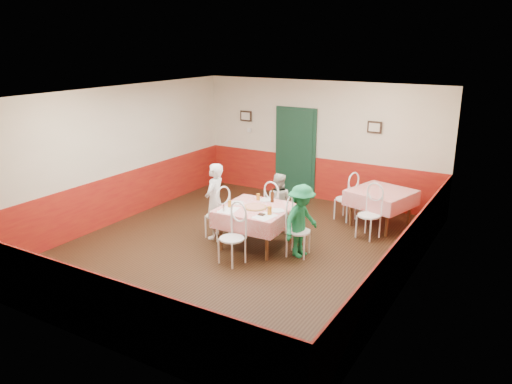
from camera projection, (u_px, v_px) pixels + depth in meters
The scene contains 39 objects.
floor at pixel (241, 248), 9.21m from camera, with size 7.00×7.00×0.00m, color black.
ceiling at pixel (239, 94), 8.39m from camera, with size 7.00×7.00×0.00m, color white.
back_wall at pixel (320, 141), 11.68m from camera, with size 6.00×0.10×2.80m, color beige.
front_wall at pixel (82, 240), 5.91m from camera, with size 6.00×0.10×2.80m, color beige.
left_wall at pixel (117, 155), 10.25m from camera, with size 0.10×7.00×2.80m, color beige.
right_wall at pixel (412, 201), 7.34m from camera, with size 0.10×7.00×2.80m, color beige.
wainscot_back at pixel (318, 178), 11.93m from camera, with size 6.00×0.03×1.00m, color maroon.
wainscot_front at pixel (91, 307), 6.19m from camera, with size 6.00×0.03×1.00m, color maroon.
wainscot_left at pixel (121, 197), 10.51m from camera, with size 0.03×7.00×1.00m, color maroon.
wainscot_right at pixel (406, 257), 7.61m from camera, with size 0.03×7.00×1.00m, color maroon.
door at pixel (295, 153), 12.03m from camera, with size 0.96×0.06×2.10m, color black.
picture_left at pixel (246, 116), 12.48m from camera, with size 0.32×0.03×0.26m, color black.
picture_right at pixel (375, 127), 10.87m from camera, with size 0.32×0.03×0.26m, color black.
thermostat at pixel (249, 130), 12.53m from camera, with size 0.10×0.03×0.10m, color white.
main_table at pixel (256, 227), 9.18m from camera, with size 1.22×1.22×0.77m, color red.
second_table at pixel (380, 208), 10.19m from camera, with size 1.12×1.12×0.77m, color red.
chair_left at pixel (217, 216), 9.55m from camera, with size 0.42×0.42×0.90m, color white, non-canonical shape.
chair_right at pixel (298, 231), 8.76m from camera, with size 0.42×0.42×0.90m, color white, non-canonical shape.
chair_far at pixel (277, 210), 9.87m from camera, with size 0.42×0.42×0.90m, color white, non-canonical shape.
chair_near at pixel (232, 239), 8.44m from camera, with size 0.42×0.42×0.90m, color white, non-canonical shape.
chair_second_a at pixel (346, 199), 10.53m from camera, with size 0.42×0.42×0.90m, color white, non-canonical shape.
chair_second_b at pixel (369, 216), 9.55m from camera, with size 0.42×0.42×0.90m, color white, non-canonical shape.
pizza at pixel (255, 207), 9.02m from camera, with size 0.41×0.41×0.03m, color #B74723.
plate_left at pixel (237, 203), 9.28m from camera, with size 0.25×0.25×0.01m, color white.
plate_right at pixel (278, 211), 8.86m from camera, with size 0.25×0.25×0.01m, color white.
plate_far at pixel (266, 200), 9.45m from camera, with size 0.25×0.25×0.01m, color white.
glass_a at pixel (230, 204), 9.05m from camera, with size 0.07×0.07×0.12m, color #BF7219.
glass_b at pixel (270, 211), 8.66m from camera, with size 0.08×0.08×0.15m, color #BF7219.
glass_c at pixel (258, 197), 9.46m from camera, with size 0.07×0.07×0.12m, color #BF7219.
beer_bottle at pixel (272, 196), 9.31m from camera, with size 0.07×0.07×0.24m, color #381C0A.
shaker_a at pixel (224, 208), 8.90m from camera, with size 0.04×0.04×0.09m, color silver.
shaker_b at pixel (224, 209), 8.83m from camera, with size 0.04×0.04×0.09m, color silver.
shaker_c at pixel (224, 206), 8.98m from camera, with size 0.04×0.04×0.09m, color #B23319.
menu_left at pixel (228, 210), 8.91m from camera, with size 0.30×0.40×0.00m, color white.
menu_right at pixel (265, 216), 8.59m from camera, with size 0.30×0.40×0.00m, color white.
wallet at pixel (261, 215), 8.65m from camera, with size 0.11×0.09×0.02m, color black.
diner_left at pixel (215, 201), 9.49m from camera, with size 0.54×0.35×1.47m, color gray.
diner_far at pixel (278, 202), 9.87m from camera, with size 0.58×0.45×1.19m, color gray.
diner_right at pixel (301, 221), 8.68m from camera, with size 0.85×0.49×1.31m, color gray.
Camera 1 is at (4.57, -7.18, 3.67)m, focal length 35.00 mm.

